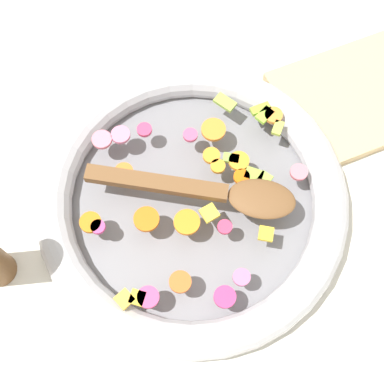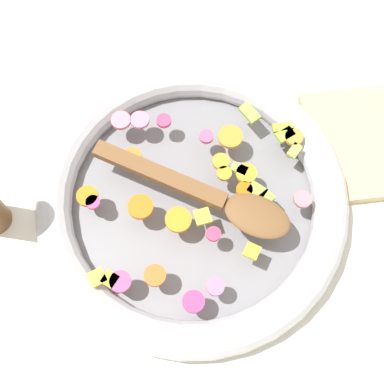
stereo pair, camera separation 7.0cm
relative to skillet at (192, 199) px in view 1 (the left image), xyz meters
name	(u,v)px [view 1 (the left image)]	position (x,y,z in m)	size (l,w,h in m)	color
ground_plane	(192,205)	(0.00, 0.00, -0.02)	(4.00, 4.00, 0.00)	silver
skillet	(192,199)	(0.00, 0.00, 0.00)	(0.43, 0.43, 0.05)	slate
chopped_vegetables	(194,190)	(0.00, 0.00, 0.03)	(0.33, 0.30, 0.01)	orange
wooden_spoon	(213,192)	(0.02, -0.01, 0.04)	(0.26, 0.18, 0.01)	brown
cutting_board	(379,90)	(0.34, 0.06, -0.01)	(0.31, 0.18, 0.02)	tan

